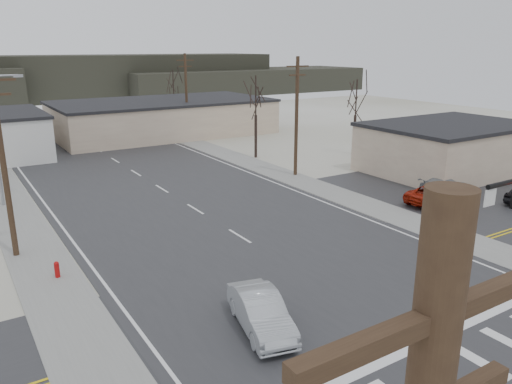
% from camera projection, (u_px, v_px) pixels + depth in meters
% --- Properties ---
extents(ground, '(140.00, 140.00, 0.00)m').
position_uv_depth(ground, '(328.00, 291.00, 22.83)').
color(ground, silver).
rests_on(ground, ground).
extents(main_road, '(18.00, 110.00, 0.05)m').
position_uv_depth(main_road, '(189.00, 206.00, 34.99)').
color(main_road, '#2A2A2D').
rests_on(main_road, ground).
extents(cross_road, '(90.00, 10.00, 0.04)m').
position_uv_depth(cross_road, '(328.00, 290.00, 22.82)').
color(cross_road, '#2A2A2D').
rests_on(cross_road, ground).
extents(parking_lot, '(18.00, 20.00, 0.03)m').
position_uv_depth(parking_lot, '(479.00, 193.00, 37.96)').
color(parking_lot, '#2A2A2D').
rests_on(parking_lot, ground).
extents(sidewalk_left, '(3.00, 90.00, 0.06)m').
position_uv_depth(sidewalk_left, '(14.00, 212.00, 33.60)').
color(sidewalk_left, gray).
rests_on(sidewalk_left, ground).
extents(sidewalk_right, '(3.00, 90.00, 0.06)m').
position_uv_depth(sidewalk_right, '(274.00, 171.00, 44.48)').
color(sidewalk_right, gray).
rests_on(sidewalk_right, ground).
extents(fire_hydrant, '(0.24, 0.24, 0.87)m').
position_uv_depth(fire_hydrant, '(57.00, 269.00, 23.95)').
color(fire_hydrant, '#A50C0C').
rests_on(fire_hydrant, ground).
extents(building_right_far, '(26.30, 14.30, 4.30)m').
position_uv_depth(building_right_far, '(163.00, 117.00, 63.04)').
color(building_right_far, beige).
rests_on(building_right_far, ground).
extents(building_lot, '(14.30, 10.30, 4.30)m').
position_uv_depth(building_lot, '(449.00, 147.00, 44.28)').
color(building_lot, beige).
rests_on(building_lot, ground).
extents(upole_left_b, '(2.20, 0.30, 10.00)m').
position_uv_depth(upole_left_b, '(3.00, 160.00, 25.19)').
color(upole_left_b, '#3F2C1D').
rests_on(upole_left_b, ground).
extents(upole_right_a, '(2.20, 0.30, 10.00)m').
position_uv_depth(upole_right_a, '(297.00, 115.00, 41.86)').
color(upole_right_a, '#3F2C1D').
rests_on(upole_right_a, ground).
extents(upole_right_b, '(2.20, 0.30, 10.00)m').
position_uv_depth(upole_right_b, '(186.00, 95.00, 59.71)').
color(upole_right_b, '#3F2C1D').
rests_on(upole_right_b, ground).
extents(tree_right_mid, '(3.74, 3.74, 8.33)m').
position_uv_depth(tree_right_mid, '(256.00, 98.00, 48.67)').
color(tree_right_mid, black).
rests_on(tree_right_mid, ground).
extents(tree_right_far, '(3.52, 3.52, 7.84)m').
position_uv_depth(tree_right_far, '(173.00, 84.00, 71.14)').
color(tree_right_far, black).
rests_on(tree_right_far, ground).
extents(tree_lot, '(3.52, 3.52, 7.84)m').
position_uv_depth(tree_lot, '(356.00, 100.00, 50.40)').
color(tree_lot, black).
rests_on(tree_lot, ground).
extents(hill_center, '(80.00, 18.00, 9.00)m').
position_uv_depth(hill_center, '(92.00, 77.00, 107.12)').
color(hill_center, '#333026').
rests_on(hill_center, ground).
extents(hill_right, '(60.00, 18.00, 5.50)m').
position_uv_depth(hill_right, '(245.00, 81.00, 120.72)').
color(hill_right, '#333026').
rests_on(hill_right, ground).
extents(sedan_crossing, '(2.56, 4.73, 1.48)m').
position_uv_depth(sedan_crossing, '(261.00, 312.00, 19.48)').
color(sedan_crossing, '#9A9FA4').
rests_on(sedan_crossing, main_road).
extents(car_far_a, '(2.68, 5.49, 1.54)m').
position_uv_depth(car_far_a, '(125.00, 126.00, 64.68)').
color(car_far_a, black).
rests_on(car_far_a, main_road).
extents(car_far_b, '(2.85, 3.92, 1.24)m').
position_uv_depth(car_far_b, '(42.00, 135.00, 58.94)').
color(car_far_b, black).
rests_on(car_far_b, main_road).
extents(car_parked_red, '(5.00, 2.49, 1.36)m').
position_uv_depth(car_parked_red, '(436.00, 194.00, 35.19)').
color(car_parked_red, '#941808').
rests_on(car_parked_red, parking_lot).
extents(car_parked_dark_b, '(4.64, 2.46, 1.45)m').
position_uv_depth(car_parked_dark_b, '(441.00, 163.00, 44.48)').
color(car_parked_dark_b, black).
rests_on(car_parked_dark_b, parking_lot).
extents(car_parked_silver, '(4.38, 2.41, 1.20)m').
position_uv_depth(car_parked_silver, '(445.00, 185.00, 37.75)').
color(car_parked_silver, gray).
rests_on(car_parked_silver, parking_lot).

